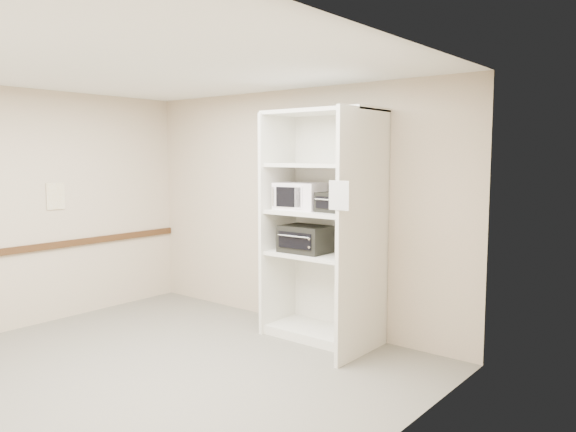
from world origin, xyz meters
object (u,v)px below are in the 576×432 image
Objects in this scene: microwave at (300,196)px; toaster_oven_lower at (306,239)px; toaster_oven_upper at (336,202)px; shelving_unit at (326,234)px.

microwave reaches higher than toaster_oven_lower.
microwave is 1.37× the size of toaster_oven_upper.
toaster_oven_lower is (0.11, -0.04, -0.45)m from microwave.
shelving_unit is 5.00× the size of microwave.
shelving_unit reaches higher than toaster_oven_lower.
microwave is (-0.35, -0.00, 0.38)m from shelving_unit.
toaster_oven_upper is at bearing -4.89° from shelving_unit.
toaster_oven_lower is at bearing -170.91° from shelving_unit.
toaster_oven_lower is at bearing -170.63° from toaster_oven_upper.
shelving_unit reaches higher than toaster_oven_upper.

